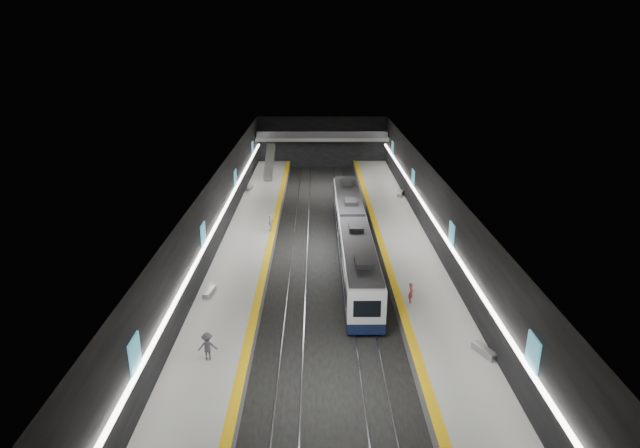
{
  "coord_description": "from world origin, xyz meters",
  "views": [
    {
      "loc": [
        -0.87,
        -47.93,
        19.59
      ],
      "look_at": [
        -0.54,
        1.56,
        2.2
      ],
      "focal_mm": 30.0,
      "sensor_mm": 36.0,
      "label": 1
    }
  ],
  "objects_px": {
    "escalator": "(269,162)",
    "bench_right_near": "(485,351)",
    "bench_left_near": "(209,292)",
    "passenger_right_a": "(411,293)",
    "passenger_left_b": "(208,347)",
    "passenger_left_a": "(271,223)",
    "train": "(353,233)",
    "bench_right_far": "(400,194)",
    "bench_left_far": "(249,188)"
  },
  "relations": [
    {
      "from": "train",
      "to": "escalator",
      "type": "bearing_deg",
      "value": 110.29
    },
    {
      "from": "escalator",
      "to": "bench_right_far",
      "type": "height_order",
      "value": "escalator"
    },
    {
      "from": "passenger_left_a",
      "to": "train",
      "type": "bearing_deg",
      "value": 83.64
    },
    {
      "from": "bench_left_far",
      "to": "bench_right_near",
      "type": "distance_m",
      "value": 42.37
    },
    {
      "from": "passenger_left_a",
      "to": "bench_right_far",
      "type": "bearing_deg",
      "value": 149.95
    },
    {
      "from": "bench_right_near",
      "to": "passenger_left_b",
      "type": "relative_size",
      "value": 1.04
    },
    {
      "from": "passenger_left_a",
      "to": "passenger_left_b",
      "type": "relative_size",
      "value": 0.93
    },
    {
      "from": "train",
      "to": "bench_left_near",
      "type": "xyz_separation_m",
      "value": [
        -11.56,
        -10.17,
        -0.98
      ]
    },
    {
      "from": "passenger_left_a",
      "to": "passenger_left_b",
      "type": "xyz_separation_m",
      "value": [
        -1.99,
        -22.75,
        0.06
      ]
    },
    {
      "from": "escalator",
      "to": "bench_left_far",
      "type": "relative_size",
      "value": 4.64
    },
    {
      "from": "passenger_right_a",
      "to": "bench_left_near",
      "type": "bearing_deg",
      "value": 103.35
    },
    {
      "from": "bench_left_near",
      "to": "bench_right_far",
      "type": "xyz_separation_m",
      "value": [
        18.56,
        26.81,
        0.02
      ]
    },
    {
      "from": "escalator",
      "to": "bench_right_near",
      "type": "height_order",
      "value": "escalator"
    },
    {
      "from": "escalator",
      "to": "bench_left_near",
      "type": "height_order",
      "value": "escalator"
    },
    {
      "from": "bench_right_far",
      "to": "passenger_right_a",
      "type": "relative_size",
      "value": 1.25
    },
    {
      "from": "passenger_left_a",
      "to": "escalator",
      "type": "bearing_deg",
      "value": -155.46
    },
    {
      "from": "bench_right_near",
      "to": "train",
      "type": "bearing_deg",
      "value": 86.88
    },
    {
      "from": "train",
      "to": "bench_right_far",
      "type": "relative_size",
      "value": 15.56
    },
    {
      "from": "escalator",
      "to": "bench_left_near",
      "type": "distance_m",
      "value": 37.3
    },
    {
      "from": "escalator",
      "to": "passenger_right_a",
      "type": "xyz_separation_m",
      "value": [
        13.57,
        -38.58,
        -1.13
      ]
    },
    {
      "from": "bench_left_near",
      "to": "bench_left_far",
      "type": "xyz_separation_m",
      "value": [
        -0.44,
        29.63,
        -0.01
      ]
    },
    {
      "from": "passenger_right_a",
      "to": "passenger_left_a",
      "type": "bearing_deg",
      "value": 55.34
    },
    {
      "from": "bench_right_far",
      "to": "bench_left_near",
      "type": "bearing_deg",
      "value": -108.63
    },
    {
      "from": "bench_right_near",
      "to": "passenger_left_a",
      "type": "relative_size",
      "value": 1.12
    },
    {
      "from": "train",
      "to": "bench_left_near",
      "type": "height_order",
      "value": "train"
    },
    {
      "from": "bench_left_far",
      "to": "passenger_left_b",
      "type": "xyz_separation_m",
      "value": [
        2.01,
        -38.31,
        0.69
      ]
    },
    {
      "from": "bench_left_far",
      "to": "passenger_right_a",
      "type": "relative_size",
      "value": 1.12
    },
    {
      "from": "escalator",
      "to": "bench_left_near",
      "type": "xyz_separation_m",
      "value": [
        -1.56,
        -37.23,
        -1.68
      ]
    },
    {
      "from": "train",
      "to": "passenger_left_a",
      "type": "distance_m",
      "value": 8.91
    },
    {
      "from": "train",
      "to": "passenger_right_a",
      "type": "relative_size",
      "value": 19.44
    },
    {
      "from": "bench_left_far",
      "to": "passenger_left_b",
      "type": "distance_m",
      "value": 38.37
    },
    {
      "from": "passenger_right_a",
      "to": "passenger_left_b",
      "type": "relative_size",
      "value": 0.86
    },
    {
      "from": "train",
      "to": "passenger_left_b",
      "type": "bearing_deg",
      "value": -117.9
    },
    {
      "from": "passenger_right_a",
      "to": "bench_right_far",
      "type": "bearing_deg",
      "value": 11.53
    },
    {
      "from": "bench_left_near",
      "to": "passenger_right_a",
      "type": "height_order",
      "value": "passenger_right_a"
    },
    {
      "from": "bench_right_far",
      "to": "passenger_right_a",
      "type": "xyz_separation_m",
      "value": [
        -3.43,
        -28.17,
        0.54
      ]
    },
    {
      "from": "train",
      "to": "escalator",
      "type": "distance_m",
      "value": 28.85
    },
    {
      "from": "bench_right_near",
      "to": "passenger_left_b",
      "type": "bearing_deg",
      "value": 157.55
    },
    {
      "from": "escalator",
      "to": "passenger_right_a",
      "type": "distance_m",
      "value": 40.92
    },
    {
      "from": "bench_right_far",
      "to": "passenger_left_b",
      "type": "bearing_deg",
      "value": -99.51
    },
    {
      "from": "escalator",
      "to": "bench_right_near",
      "type": "distance_m",
      "value": 48.57
    },
    {
      "from": "bench_right_near",
      "to": "passenger_right_a",
      "type": "bearing_deg",
      "value": 92.57
    },
    {
      "from": "bench_left_near",
      "to": "bench_left_far",
      "type": "distance_m",
      "value": 29.63
    },
    {
      "from": "escalator",
      "to": "passenger_left_a",
      "type": "bearing_deg",
      "value": -85.06
    },
    {
      "from": "train",
      "to": "bench_left_far",
      "type": "xyz_separation_m",
      "value": [
        -12.0,
        19.46,
        -0.99
      ]
    },
    {
      "from": "bench_left_near",
      "to": "bench_left_far",
      "type": "height_order",
      "value": "bench_left_near"
    },
    {
      "from": "train",
      "to": "bench_right_near",
      "type": "bearing_deg",
      "value": -69.19
    },
    {
      "from": "bench_left_far",
      "to": "bench_right_far",
      "type": "distance_m",
      "value": 19.21
    },
    {
      "from": "passenger_left_b",
      "to": "escalator",
      "type": "bearing_deg",
      "value": -96.05
    },
    {
      "from": "bench_right_far",
      "to": "passenger_left_a",
      "type": "distance_m",
      "value": 19.69
    }
  ]
}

